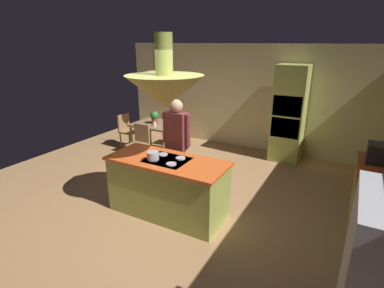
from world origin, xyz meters
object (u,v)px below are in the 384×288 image
kitchen_island (168,187)px  potted_plant_on_table (154,117)px  cooking_pot_on_cooktop (153,156)px  dining_table (156,128)px  chair_at_corner (127,129)px  person_at_island (177,141)px  oven_tower (289,114)px  chair_by_back_wall (171,127)px  chair_facing_island (139,141)px  cup_on_table (155,124)px

kitchen_island → potted_plant_on_table: potted_plant_on_table is taller
cooking_pot_on_cooktop → dining_table: bearing=124.6°
chair_at_corner → potted_plant_on_table: potted_plant_on_table is taller
chair_at_corner → cooking_pot_on_cooktop: bearing=-132.4°
person_at_island → chair_at_corner: (-2.37, 1.43, -0.47)m
oven_tower → cooking_pot_on_cooktop: (-1.26, -3.37, -0.07)m
kitchen_island → chair_at_corner: kitchen_island is taller
chair_by_back_wall → cooking_pot_on_cooktop: (1.54, -2.88, 0.49)m
chair_facing_island → chair_at_corner: same height
chair_at_corner → cooking_pot_on_cooktop: size_ratio=4.83×
kitchen_island → person_at_island: (-0.24, 0.67, 0.52)m
dining_table → oven_tower: bearing=22.2°
chair_at_corner → person_at_island: bearing=-121.1°
kitchen_island → cup_on_table: kitchen_island is taller
chair_at_corner → cooking_pot_on_cooktop: 3.35m
chair_facing_island → potted_plant_on_table: 0.75m
kitchen_island → dining_table: bearing=129.0°
oven_tower → potted_plant_on_table: bearing=-157.5°
cup_on_table → potted_plant_on_table: bearing=125.2°
chair_at_corner → oven_tower: bearing=-72.9°
potted_plant_on_table → cup_on_table: 0.26m
kitchen_island → chair_by_back_wall: (-1.70, 2.75, 0.04)m
kitchen_island → cooking_pot_on_cooktop: cooking_pot_on_cooktop is taller
oven_tower → chair_facing_island: oven_tower is taller
kitchen_island → chair_by_back_wall: kitchen_island is taller
dining_table → chair_by_back_wall: chair_by_back_wall is taller
chair_facing_island → chair_at_corner: 1.11m
kitchen_island → potted_plant_on_table: 2.74m
kitchen_island → chair_at_corner: size_ratio=2.13×
oven_tower → cup_on_table: bearing=-153.2°
cooking_pot_on_cooktop → chair_at_corner: bearing=137.6°
chair_by_back_wall → dining_table: bearing=90.0°
kitchen_island → chair_by_back_wall: 3.23m
chair_by_back_wall → chair_facing_island: bearing=90.0°
oven_tower → chair_facing_island: 3.37m
chair_facing_island → cup_on_table: 0.54m
cooking_pot_on_cooktop → potted_plant_on_table: bearing=125.3°
chair_at_corner → cup_on_table: bearing=-101.8°
person_at_island → chair_at_corner: bearing=148.9°
person_at_island → potted_plant_on_table: bearing=136.5°
person_at_island → cup_on_table: bearing=137.9°
dining_table → potted_plant_on_table: (-0.02, -0.02, 0.27)m
chair_by_back_wall → potted_plant_on_table: size_ratio=2.90×
person_at_island → potted_plant_on_table: person_at_island is taller
chair_facing_island → cooking_pot_on_cooktop: bearing=-45.8°
cup_on_table → cooking_pot_on_cooktop: size_ratio=0.50×
chair_by_back_wall → cooking_pot_on_cooktop: 3.30m
chair_facing_island → chair_at_corner: bearing=144.5°
kitchen_island → cooking_pot_on_cooktop: 0.57m
person_at_island → cooking_pot_on_cooktop: (0.08, -0.80, 0.02)m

